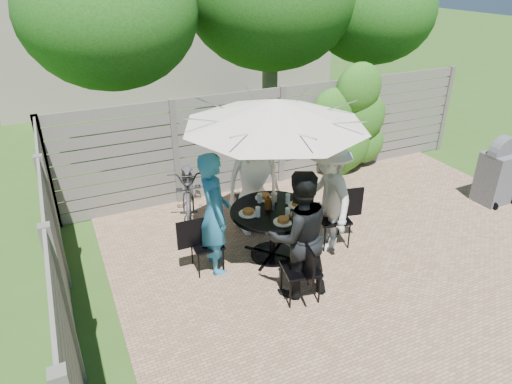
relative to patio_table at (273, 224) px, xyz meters
name	(u,v)px	position (x,y,z in m)	size (l,w,h in m)	color
backyard_envelope	(172,6)	(1.35, 9.46, 2.07)	(60.00, 60.00, 5.00)	#2F4F18
patio_table	(273,224)	(0.00, 0.00, 0.00)	(1.27, 1.27, 0.76)	black
umbrella	(275,112)	(0.00, 0.00, 1.61)	(2.60, 2.60, 2.31)	silver
chair_back	(251,209)	(0.09, 0.96, -0.26)	(0.49, 0.68, 0.91)	black
person_back	(253,180)	(0.08, 0.83, 0.31)	(0.83, 0.54, 1.70)	white
chair_left	(206,254)	(-0.96, 0.09, -0.29)	(0.60, 0.41, 0.82)	black
person_left	(214,214)	(-0.83, 0.08, 0.32)	(0.63, 0.41, 1.72)	teal
chair_front	(301,280)	(-0.09, -0.96, -0.26)	(0.50, 0.68, 0.90)	black
person_front	(298,235)	(-0.08, -0.83, 0.31)	(0.82, 0.64, 1.69)	black
chair_right	(333,228)	(0.96, -0.09, -0.26)	(0.68, 0.51, 0.90)	black
person_right	(328,196)	(0.83, -0.08, 0.30)	(1.07, 0.62, 1.66)	beige
plate_back	(264,197)	(0.03, 0.36, 0.26)	(0.26, 0.26, 0.06)	white
plate_left	(248,212)	(-0.36, 0.03, 0.26)	(0.26, 0.26, 0.06)	white
plate_front	(283,221)	(-0.03, -0.36, 0.26)	(0.26, 0.26, 0.06)	white
plate_right	(297,204)	(0.36, -0.03, 0.26)	(0.26, 0.26, 0.06)	white
plate_extra	(294,216)	(0.15, -0.32, 0.26)	(0.24, 0.24, 0.06)	white
glass_back	(260,198)	(-0.08, 0.27, 0.30)	(0.07, 0.07, 0.14)	silver
glass_left	(258,212)	(-0.27, -0.08, 0.30)	(0.07, 0.07, 0.14)	silver
glass_front	(288,213)	(0.08, -0.27, 0.30)	(0.07, 0.07, 0.14)	silver
glass_right	(288,199)	(0.27, 0.08, 0.30)	(0.07, 0.07, 0.14)	silver
syrup_jug	(268,204)	(-0.05, 0.06, 0.31)	(0.09, 0.09, 0.16)	#59280C
coffee_cup	(274,198)	(0.12, 0.21, 0.29)	(0.08, 0.08, 0.12)	#C6B293
bicycle	(189,186)	(-0.66, 1.77, -0.07)	(0.62, 1.77, 0.93)	#333338
bbq_grill	(498,173)	(4.26, -0.14, 0.02)	(0.61, 0.48, 1.22)	#5E5E63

